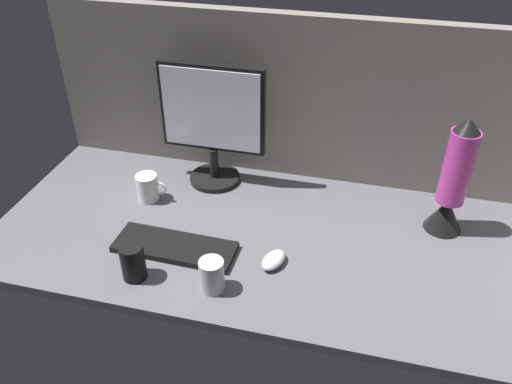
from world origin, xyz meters
The scene contains 9 objects.
ground_plane centered at (0.00, 0.00, -1.50)cm, with size 180.00×80.00×3.00cm, color #515156.
cubicle_wall_back centered at (0.00, 37.50, 29.05)cm, with size 180.00×5.00×58.11cm.
monitor centered at (-28.75, 25.12, 23.48)cm, with size 36.31×18.00×43.40cm.
keyboard centered at (-28.78, -15.12, 1.00)cm, with size 37.00×13.00×2.00cm, color black.
mouse centered at (1.69, -14.22, 1.70)cm, with size 5.60×9.60×3.40cm, color silver.
mug_steel centered at (-12.67, -27.86, 4.92)cm, with size 6.95×6.95×9.83cm.
mug_ceramic_white centered at (-47.06, 7.61, 4.79)cm, with size 10.71×7.31×9.52cm.
mug_black_travel centered at (-35.49, -28.73, 5.55)cm, with size 6.88×6.88×11.10cm.
lava_lamp centered at (50.40, 15.68, 16.33)cm, with size 11.90×11.90×38.93cm.
Camera 1 is at (24.08, -124.92, 104.31)cm, focal length 36.39 mm.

